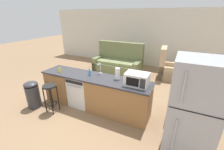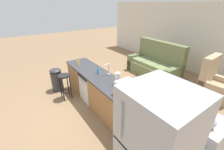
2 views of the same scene
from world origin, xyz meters
name	(u,v)px [view 2 (image 2 of 2)]	position (x,y,z in m)	size (l,w,h in m)	color
ground_plane	(98,103)	(0.00, 0.00, 0.00)	(24.00, 24.00, 0.00)	#896B4C
wall_back	(198,40)	(0.30, 4.20, 1.30)	(10.00, 0.06, 2.60)	silver
kitchen_counter	(102,94)	(0.24, 0.00, 0.42)	(2.94, 0.66, 0.90)	#9E6B3D
dishwasher	(93,86)	(-0.25, 0.00, 0.42)	(0.58, 0.61, 0.84)	white
stove_range	(194,137)	(2.35, 0.55, 0.45)	(0.76, 0.68, 0.90)	#A8AAB2
microwave	(129,90)	(1.26, 0.00, 1.04)	(0.50, 0.37, 0.28)	white
sink_faucet	(108,70)	(0.22, 0.21, 1.03)	(0.07, 0.18, 0.30)	silver
paper_towel_roll	(118,79)	(0.75, 0.10, 1.04)	(0.14, 0.14, 0.28)	#4C4C51
soap_bottle	(98,71)	(0.01, 0.03, 0.97)	(0.06, 0.06, 0.18)	#338CCC
dish_soap_bottle	(78,63)	(-0.84, -0.13, 0.97)	(0.06, 0.06, 0.18)	yellow
kettle	(210,122)	(2.52, 0.42, 0.99)	(0.21, 0.17, 0.19)	#B2B2B7
bar_stool	(65,82)	(-0.74, -0.62, 0.54)	(0.32, 0.32, 0.74)	black
trash_bin	(57,79)	(-1.34, -0.69, 0.38)	(0.35, 0.35, 0.74)	#333338
couch	(155,65)	(-0.36, 2.76, 0.39)	(2.01, 0.92, 1.27)	#667047
armchair	(213,85)	(1.62, 2.98, 0.35)	(0.87, 0.91, 1.20)	tan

